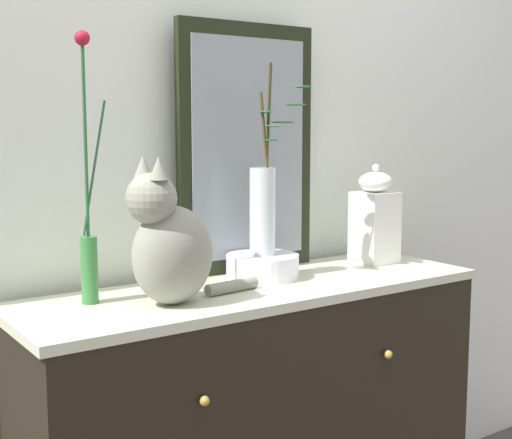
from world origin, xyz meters
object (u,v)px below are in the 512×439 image
(sideboard, at_px, (256,437))
(vase_glass_clear, at_px, (264,203))
(vase_slim_green, at_px, (88,228))
(mirror_leaning, at_px, (247,149))
(cat_sitting, at_px, (170,244))
(jar_lidded_porcelain, at_px, (375,219))
(bowl_porcelain, at_px, (263,266))

(sideboard, height_order, vase_glass_clear, vase_glass_clear)
(vase_slim_green, bearing_deg, sideboard, -8.89)
(mirror_leaning, bearing_deg, sideboard, -117.68)
(cat_sitting, xyz_separation_m, jar_lidded_porcelain, (0.78, 0.11, -0.01))
(mirror_leaning, distance_m, vase_glass_clear, 0.19)
(vase_slim_green, xyz_separation_m, bowl_porcelain, (0.51, -0.00, -0.15))
(mirror_leaning, relative_size, jar_lidded_porcelain, 2.33)
(bowl_porcelain, relative_size, jar_lidded_porcelain, 0.67)
(vase_slim_green, distance_m, vase_glass_clear, 0.52)
(bowl_porcelain, height_order, jar_lidded_porcelain, jar_lidded_porcelain)
(bowl_porcelain, bearing_deg, vase_slim_green, 179.60)
(sideboard, xyz_separation_m, jar_lidded_porcelain, (0.49, 0.06, 0.57))
(sideboard, distance_m, cat_sitting, 0.65)
(mirror_leaning, relative_size, cat_sitting, 1.91)
(sideboard, relative_size, vase_glass_clear, 2.49)
(sideboard, xyz_separation_m, vase_slim_green, (-0.44, 0.07, 0.62))
(mirror_leaning, height_order, vase_slim_green, mirror_leaning)
(mirror_leaning, xyz_separation_m, vase_slim_green, (-0.54, -0.12, -0.18))
(vase_glass_clear, bearing_deg, vase_slim_green, 179.30)
(sideboard, xyz_separation_m, bowl_porcelain, (0.07, 0.07, 0.47))
(cat_sitting, bearing_deg, vase_glass_clear, 17.87)
(mirror_leaning, xyz_separation_m, jar_lidded_porcelain, (0.40, -0.13, -0.22))
(sideboard, relative_size, jar_lidded_porcelain, 4.25)
(bowl_porcelain, bearing_deg, cat_sitting, -161.61)
(jar_lidded_porcelain, bearing_deg, bowl_porcelain, 178.60)
(sideboard, height_order, cat_sitting, cat_sitting)
(mirror_leaning, distance_m, bowl_porcelain, 0.35)
(mirror_leaning, height_order, vase_glass_clear, mirror_leaning)
(mirror_leaning, xyz_separation_m, cat_sitting, (-0.39, -0.24, -0.21))
(mirror_leaning, height_order, bowl_porcelain, mirror_leaning)
(sideboard, distance_m, vase_glass_clear, 0.66)
(mirror_leaning, relative_size, bowl_porcelain, 3.50)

